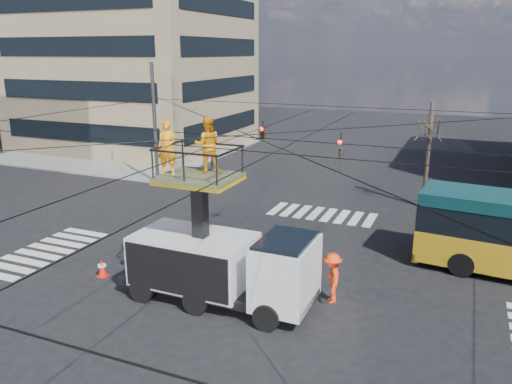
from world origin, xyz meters
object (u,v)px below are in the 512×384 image
Objects in this scene: utility_truck at (221,246)px; flagger at (332,278)px; traffic_cone at (102,268)px; worker_ground at (162,261)px.

flagger is at bearing 22.51° from utility_truck.
flagger is (8.93, 1.51, 0.57)m from traffic_cone.
traffic_cone is 2.57m from worker_ground.
flagger is (3.62, 1.47, -1.17)m from utility_truck.
worker_ground is at bearing 170.33° from utility_truck.
utility_truck is at bearing -89.67° from flagger.
utility_truck is 9.92× the size of traffic_cone.
utility_truck is at bearing -99.53° from worker_ground.
worker_ground is 6.54m from flagger.
flagger is at bearing -80.97° from worker_ground.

